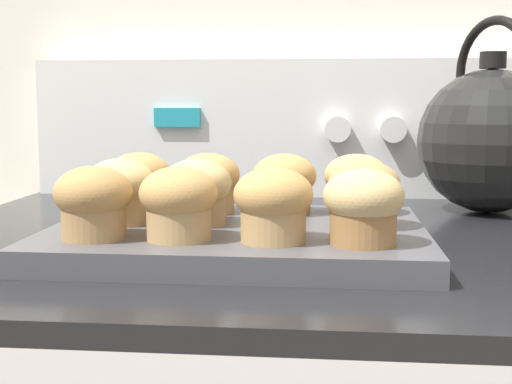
# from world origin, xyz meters

# --- Properties ---
(wall_back) EXTENTS (8.00, 0.05, 2.40)m
(wall_back) POSITION_xyz_m (0.00, 0.69, 1.20)
(wall_back) COLOR silver
(wall_back) RESTS_ON ground_plane
(control_panel) EXTENTS (0.76, 0.07, 0.19)m
(control_panel) POSITION_xyz_m (0.00, 0.63, 1.03)
(control_panel) COLOR white
(control_panel) RESTS_ON stove_range
(muffin_pan) EXTENTS (0.34, 0.27, 0.02)m
(muffin_pan) POSITION_xyz_m (-0.04, 0.25, 0.95)
(muffin_pan) COLOR #4C4C51
(muffin_pan) RESTS_ON stove_range
(muffin_r0_c0) EXTENTS (0.07, 0.07, 0.06)m
(muffin_r0_c0) POSITION_xyz_m (-0.15, 0.17, 0.99)
(muffin_r0_c0) COLOR #A37A4C
(muffin_r0_c0) RESTS_ON muffin_pan
(muffin_r0_c1) EXTENTS (0.07, 0.07, 0.06)m
(muffin_r0_c1) POSITION_xyz_m (-0.08, 0.18, 0.99)
(muffin_r0_c1) COLOR tan
(muffin_r0_c1) RESTS_ON muffin_pan
(muffin_r0_c2) EXTENTS (0.07, 0.07, 0.06)m
(muffin_r0_c2) POSITION_xyz_m (-0.00, 0.18, 0.99)
(muffin_r0_c2) COLOR tan
(muffin_r0_c2) RESTS_ON muffin_pan
(muffin_r0_c3) EXTENTS (0.07, 0.07, 0.06)m
(muffin_r0_c3) POSITION_xyz_m (0.07, 0.17, 0.99)
(muffin_r0_c3) COLOR olive
(muffin_r0_c3) RESTS_ON muffin_pan
(muffin_r1_c0) EXTENTS (0.07, 0.07, 0.06)m
(muffin_r1_c0) POSITION_xyz_m (-0.15, 0.25, 0.99)
(muffin_r1_c0) COLOR tan
(muffin_r1_c0) RESTS_ON muffin_pan
(muffin_r1_c1) EXTENTS (0.07, 0.07, 0.06)m
(muffin_r1_c1) POSITION_xyz_m (-0.08, 0.25, 0.99)
(muffin_r1_c1) COLOR #A37A4C
(muffin_r1_c1) RESTS_ON muffin_pan
(muffin_r1_c3) EXTENTS (0.07, 0.07, 0.06)m
(muffin_r1_c3) POSITION_xyz_m (0.08, 0.25, 0.99)
(muffin_r1_c3) COLOR tan
(muffin_r1_c3) RESTS_ON muffin_pan
(muffin_r2_c0) EXTENTS (0.07, 0.07, 0.06)m
(muffin_r2_c0) POSITION_xyz_m (-0.15, 0.33, 0.99)
(muffin_r2_c0) COLOR tan
(muffin_r2_c0) RESTS_ON muffin_pan
(muffin_r2_c1) EXTENTS (0.07, 0.07, 0.06)m
(muffin_r2_c1) POSITION_xyz_m (-0.08, 0.32, 0.99)
(muffin_r2_c1) COLOR tan
(muffin_r2_c1) RESTS_ON muffin_pan
(muffin_r2_c2) EXTENTS (0.07, 0.07, 0.06)m
(muffin_r2_c2) POSITION_xyz_m (-0.00, 0.32, 0.99)
(muffin_r2_c2) COLOR olive
(muffin_r2_c2) RESTS_ON muffin_pan
(muffin_r2_c3) EXTENTS (0.07, 0.07, 0.06)m
(muffin_r2_c3) POSITION_xyz_m (0.07, 0.33, 0.99)
(muffin_r2_c3) COLOR tan
(muffin_r2_c3) RESTS_ON muffin_pan
(tea_kettle) EXTENTS (0.17, 0.20, 0.24)m
(tea_kettle) POSITION_xyz_m (0.24, 0.50, 1.03)
(tea_kettle) COLOR black
(tea_kettle) RESTS_ON stove_range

